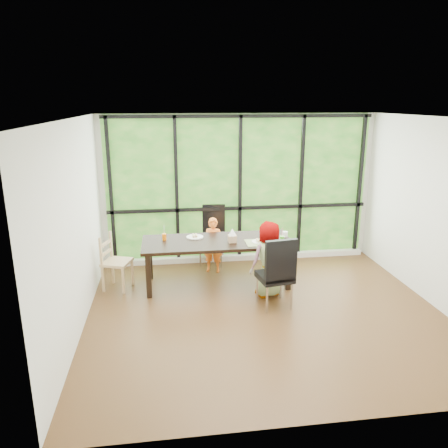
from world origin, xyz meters
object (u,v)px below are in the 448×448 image
at_px(chair_end_beech, 117,262).
at_px(green_cup, 282,240).
at_px(chair_window_leather, 212,236).
at_px(plate_near, 259,242).
at_px(plate_far, 195,237).
at_px(white_mug, 285,234).
at_px(dining_table, 217,262).
at_px(tissue_box, 232,239).
at_px(chair_interior_leather, 275,272).
at_px(child_older, 267,259).
at_px(orange_cup, 164,237).
at_px(child_toddler, 213,245).

height_order(chair_end_beech, green_cup, chair_end_beech).
xyz_separation_m(chair_window_leather, chair_end_beech, (-1.61, -0.91, -0.09)).
relative_size(chair_end_beech, plate_near, 3.82).
distance_m(chair_end_beech, plate_far, 1.30).
xyz_separation_m(chair_window_leather, plate_far, (-0.36, -0.74, 0.22)).
distance_m(green_cup, white_mug, 0.36).
height_order(dining_table, tissue_box, tissue_box).
bearing_deg(tissue_box, plate_near, -9.18).
bearing_deg(green_cup, chair_end_beech, 172.95).
bearing_deg(chair_window_leather, chair_end_beech, -138.34).
bearing_deg(white_mug, chair_interior_leather, -112.97).
relative_size(dining_table, chair_interior_leather, 2.21).
bearing_deg(chair_window_leather, child_older, -52.65).
height_order(chair_end_beech, orange_cup, chair_end_beech).
xyz_separation_m(chair_window_leather, plate_near, (0.63, -1.12, 0.22)).
xyz_separation_m(dining_table, tissue_box, (0.23, -0.11, 0.43)).
bearing_deg(dining_table, child_toddler, 90.00).
bearing_deg(green_cup, chair_window_leather, 128.50).
bearing_deg(child_older, chair_end_beech, -31.31).
bearing_deg(orange_cup, child_older, -23.46).
xyz_separation_m(child_toddler, white_mug, (1.13, -0.52, 0.31)).
bearing_deg(green_cup, orange_cup, 166.75).
relative_size(chair_window_leather, chair_end_beech, 1.20).
xyz_separation_m(chair_window_leather, child_toddler, (-0.02, -0.38, -0.05)).
bearing_deg(plate_near, orange_cup, 167.74).
bearing_deg(green_cup, child_toddler, 139.51).
relative_size(chair_end_beech, child_older, 0.76).
bearing_deg(child_older, plate_near, -98.55).
xyz_separation_m(child_toddler, plate_near, (0.65, -0.74, 0.27)).
bearing_deg(chair_end_beech, chair_interior_leather, -93.53).
height_order(orange_cup, green_cup, green_cup).
relative_size(plate_far, white_mug, 3.08).
bearing_deg(child_toddler, chair_window_leather, 105.15).
xyz_separation_m(dining_table, green_cup, (0.99, -0.29, 0.44)).
distance_m(chair_window_leather, chair_interior_leather, 1.99).
xyz_separation_m(chair_window_leather, child_older, (0.69, -1.47, 0.05)).
bearing_deg(tissue_box, child_toddler, 108.98).
bearing_deg(plate_far, chair_window_leather, 64.19).
bearing_deg(plate_far, plate_near, -21.29).
distance_m(chair_end_beech, plate_near, 2.27).
distance_m(white_mug, tissue_box, 0.91).
bearing_deg(plate_far, child_toddler, 46.10).
bearing_deg(tissue_box, chair_end_beech, 175.48).
distance_m(orange_cup, white_mug, 1.97).
bearing_deg(plate_near, chair_window_leather, 119.50).
height_order(dining_table, green_cup, green_cup).
xyz_separation_m(dining_table, chair_interior_leather, (0.73, -0.91, 0.17)).
distance_m(chair_interior_leather, child_older, 0.39).
xyz_separation_m(chair_interior_leather, child_older, (-0.02, 0.39, 0.05)).
bearing_deg(plate_far, orange_cup, -172.77).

